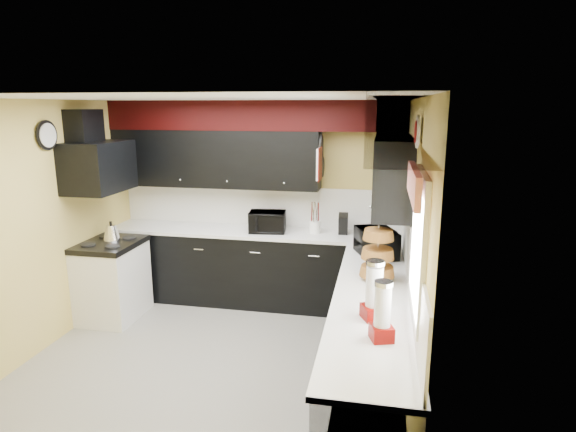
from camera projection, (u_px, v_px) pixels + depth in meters
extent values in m
plane|color=gray|center=(215.00, 361.00, 4.70)|extent=(3.60, 3.60, 0.00)
cube|color=#E0C666|center=(259.00, 201.00, 6.14)|extent=(3.60, 0.06, 2.50)
cube|color=#E0C666|center=(411.00, 249.00, 4.08)|extent=(0.06, 3.60, 2.50)
cube|color=#E0C666|center=(37.00, 229.00, 4.75)|extent=(0.06, 3.60, 2.50)
cube|color=white|center=(205.00, 98.00, 4.14)|extent=(3.60, 3.60, 0.06)
cube|color=black|center=(254.00, 268.00, 6.03)|extent=(3.60, 0.60, 0.90)
cube|color=black|center=(371.00, 349.00, 4.03)|extent=(0.60, 3.00, 0.90)
cube|color=white|center=(253.00, 232.00, 5.93)|extent=(3.62, 0.64, 0.04)
cube|color=white|center=(373.00, 296.00, 3.92)|extent=(0.64, 3.02, 0.04)
cube|color=white|center=(259.00, 206.00, 6.14)|extent=(3.60, 0.02, 0.50)
cube|color=white|center=(410.00, 256.00, 4.09)|extent=(0.02, 3.60, 0.50)
cube|color=black|center=(216.00, 159.00, 5.94)|extent=(2.60, 0.35, 0.70)
cube|color=black|center=(392.00, 170.00, 4.85)|extent=(0.35, 1.80, 0.70)
cube|color=black|center=(254.00, 115.00, 5.73)|extent=(3.60, 0.36, 0.35)
cube|color=black|center=(397.00, 121.00, 3.70)|extent=(0.36, 3.24, 0.35)
cube|color=white|center=(113.00, 282.00, 5.60)|extent=(0.60, 0.75, 0.86)
cube|color=black|center=(109.00, 244.00, 5.50)|extent=(0.62, 0.77, 0.06)
cube|color=black|center=(99.00, 167.00, 5.31)|extent=(0.50, 0.78, 0.55)
cube|color=black|center=(84.00, 128.00, 5.24)|extent=(0.24, 0.40, 0.40)
cube|color=red|center=(414.00, 184.00, 3.07)|extent=(0.04, 0.88, 0.20)
cube|color=white|center=(319.00, 164.00, 5.38)|extent=(0.03, 0.26, 0.35)
imported|color=black|center=(267.00, 222.00, 5.82)|extent=(0.47, 0.41, 0.25)
imported|color=black|center=(377.00, 243.00, 4.88)|extent=(0.50, 0.59, 0.27)
cylinder|color=white|center=(315.00, 227.00, 5.79)|extent=(0.15, 0.15, 0.15)
cube|color=black|center=(343.00, 224.00, 5.72)|extent=(0.12, 0.16, 0.24)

